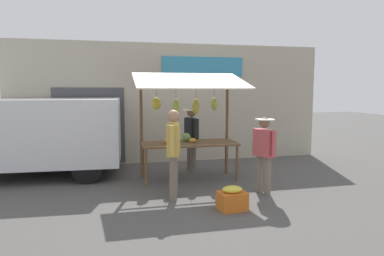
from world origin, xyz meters
TOP-DOWN VIEW (x-y plane):
  - ground_plane at (0.00, 0.00)m, footprint 40.00×40.00m
  - street_backdrop at (0.04, -2.20)m, footprint 9.00×0.30m
  - market_stall at (0.01, -0.04)m, footprint 2.50×1.46m
  - vendor_with_sunhat at (-0.23, -0.75)m, footprint 0.42×0.69m
  - shopper_with_ponytail at (0.60, 1.30)m, footprint 0.35×0.70m
  - shopper_with_shopping_bag at (-1.23, 1.40)m, footprint 0.40×0.65m
  - parked_van at (3.90, -1.11)m, footprint 4.49×2.09m
  - produce_crate_near at (-0.29, 2.16)m, footprint 0.51×0.42m

SIDE VIEW (x-z plane):
  - ground_plane at x=0.00m, z-range 0.00..0.00m
  - produce_crate_near at x=-0.29m, z-range -0.02..0.41m
  - shopper_with_shopping_bag at x=-1.23m, z-range 0.13..1.68m
  - vendor_with_sunhat at x=-0.23m, z-range 0.15..1.77m
  - shopper_with_ponytail at x=0.60m, z-range 0.15..1.87m
  - parked_van at x=3.90m, z-range 0.18..2.06m
  - market_stall at x=0.01m, z-range 0.29..2.79m
  - street_backdrop at x=0.04m, z-range 0.00..3.40m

